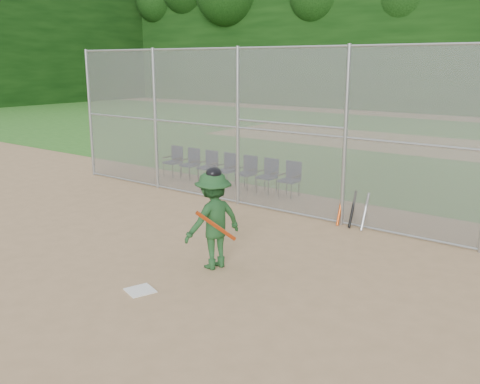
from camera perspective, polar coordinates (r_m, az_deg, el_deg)
The scene contains 14 objects.
ground at distance 9.23m, azimuth -9.66°, elevation -9.60°, with size 100.00×100.00×0.00m, color tan.
grass_strip at distance 24.77m, azimuth 22.54°, elevation 4.30°, with size 100.00×100.00×0.00m, color #2B681F.
dirt_patch_far at distance 24.77m, azimuth 22.54°, elevation 4.30°, with size 24.00×24.00×0.00m, color tan.
backstop_fence at distance 12.50m, azimuth 7.06°, elevation 6.48°, with size 16.09×0.09×4.00m.
home_plate at distance 8.97m, azimuth -10.60°, elevation -10.28°, with size 0.42×0.42×0.02m, color white.
batter_at_plate at distance 9.52m, azimuth -2.86°, elevation -2.94°, with size 1.08×1.35×1.85m.
spare_bats at distance 12.22m, azimuth 11.92°, elevation -1.82°, with size 0.66×0.36×0.83m.
chair_0 at distance 17.44m, azimuth -7.22°, elevation 3.24°, with size 0.54×0.52×0.96m, color #101E3E, non-canonical shape.
chair_1 at distance 16.93m, azimuth -5.43°, elevation 2.98°, with size 0.54×0.52×0.96m, color #101E3E, non-canonical shape.
chair_2 at distance 16.44m, azimuth -3.53°, elevation 2.69°, with size 0.54×0.52×0.96m, color #101E3E, non-canonical shape.
chair_3 at distance 15.97m, azimuth -1.52°, elevation 2.38°, with size 0.54×0.52×0.96m, color #101E3E, non-canonical shape.
chair_4 at distance 15.52m, azimuth 0.61°, elevation 2.05°, with size 0.54×0.52×0.96m, color #101E3E, non-canonical shape.
chair_5 at distance 15.09m, azimuth 2.87°, elevation 1.69°, with size 0.54×0.52×0.96m, color #101E3E, non-canonical shape.
chair_6 at distance 14.69m, azimuth 5.25°, elevation 1.32°, with size 0.54×0.52×0.96m, color #101E3E, non-canonical shape.
Camera 1 is at (6.31, -5.68, 3.63)m, focal length 40.00 mm.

